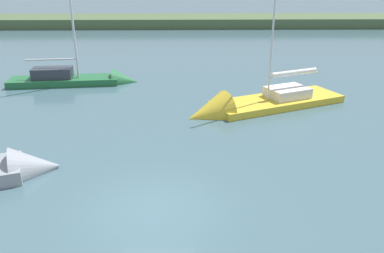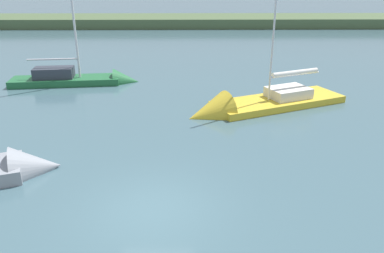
# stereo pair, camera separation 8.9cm
# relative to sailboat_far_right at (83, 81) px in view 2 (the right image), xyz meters

# --- Properties ---
(ground_plane) EXTENTS (200.00, 200.00, 0.00)m
(ground_plane) POSITION_rel_sailboat_far_right_xyz_m (-5.61, 14.17, -0.14)
(ground_plane) COLOR #42606B
(far_shoreline) EXTENTS (180.00, 8.00, 2.40)m
(far_shoreline) POSITION_rel_sailboat_far_right_xyz_m (-5.61, -28.63, -0.14)
(far_shoreline) COLOR #4C603D
(far_shoreline) RESTS_ON ground_plane
(sailboat_far_right) EXTENTS (8.07, 2.58, 9.83)m
(sailboat_far_right) POSITION_rel_sailboat_far_right_xyz_m (0.00, 0.00, 0.00)
(sailboat_far_right) COLOR #236638
(sailboat_far_right) RESTS_ON ground_plane
(sailboat_outer_mooring) EXTENTS (9.03, 5.66, 9.22)m
(sailboat_outer_mooring) POSITION_rel_sailboat_far_right_xyz_m (-9.88, 5.15, -0.06)
(sailboat_outer_mooring) COLOR gold
(sailboat_outer_mooring) RESTS_ON ground_plane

